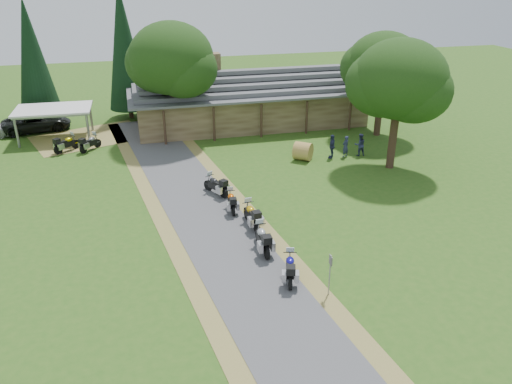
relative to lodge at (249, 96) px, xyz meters
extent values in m
plane|color=#2C5718|center=(-6.00, -24.00, -2.45)|extent=(120.00, 120.00, 0.00)
plane|color=#49494B|center=(-6.50, -20.00, -2.45)|extent=(51.95, 51.95, 0.00)
imported|color=black|center=(-18.56, 1.92, -1.28)|extent=(3.79, 6.51, 2.34)
imported|color=#292E50|center=(4.95, -10.60, -1.49)|extent=(0.66, 0.59, 1.91)
imported|color=#292E50|center=(6.11, -10.64, -1.43)|extent=(0.60, 0.45, 2.03)
imported|color=#292E50|center=(3.87, -10.58, -1.38)|extent=(0.69, 0.75, 2.15)
cylinder|color=olive|center=(1.63, -10.43, -1.78)|extent=(1.80, 1.82, 1.34)
cone|color=black|center=(-10.51, 4.19, 3.63)|extent=(3.69, 3.69, 12.16)
cone|color=black|center=(-18.32, 4.18, 3.04)|extent=(3.62, 3.62, 10.99)
camera|label=1|loc=(-10.33, -43.44, 10.93)|focal=35.00mm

